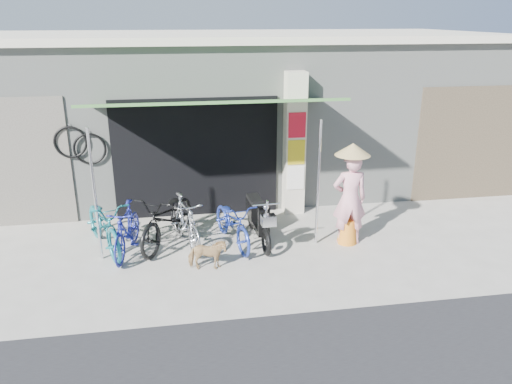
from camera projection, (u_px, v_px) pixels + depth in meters
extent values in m
plane|color=#B0AA9F|center=(277.00, 265.00, 8.57)|extent=(80.00, 80.00, 0.00)
cube|color=gray|center=(238.00, 111.00, 12.73)|extent=(12.00, 5.00, 3.50)
cube|color=beige|center=(237.00, 36.00, 12.11)|extent=(12.30, 5.30, 0.16)
cube|color=black|center=(196.00, 158.00, 10.37)|extent=(3.40, 0.06, 2.50)
cube|color=black|center=(198.00, 190.00, 10.61)|extent=(3.06, 0.04, 1.10)
torus|color=black|center=(90.00, 149.00, 9.91)|extent=(0.65, 0.05, 0.65)
cylinder|color=silver|center=(88.00, 133.00, 9.82)|extent=(0.02, 0.02, 0.12)
torus|color=black|center=(70.00, 142.00, 9.80)|extent=(0.65, 0.05, 0.65)
cylinder|color=silver|center=(69.00, 126.00, 9.72)|extent=(0.02, 0.02, 0.12)
cube|color=beige|center=(294.00, 144.00, 10.48)|extent=(0.42, 0.42, 3.00)
cube|color=red|center=(297.00, 125.00, 10.12)|extent=(0.36, 0.02, 0.52)
cube|color=gold|center=(296.00, 152.00, 10.31)|extent=(0.36, 0.02, 0.52)
cube|color=white|center=(296.00, 178.00, 10.50)|extent=(0.36, 0.02, 0.50)
cube|color=#386B30|center=(213.00, 103.00, 9.11)|extent=(4.60, 1.88, 0.35)
cylinder|color=silver|center=(95.00, 196.00, 8.41)|extent=(0.05, 0.05, 2.36)
cylinder|color=silver|center=(318.00, 184.00, 9.01)|extent=(0.05, 0.05, 2.36)
cube|color=brown|center=(471.00, 144.00, 11.31)|extent=(2.60, 0.06, 2.60)
cube|color=#6B665B|center=(2.00, 164.00, 9.78)|extent=(2.60, 0.06, 2.60)
imported|color=#1B747C|center=(104.00, 224.00, 8.98)|extent=(1.34, 2.02, 1.00)
imported|color=navy|center=(127.00, 230.00, 8.84)|extent=(0.73, 1.61, 0.93)
imported|color=black|center=(168.00, 218.00, 9.22)|extent=(1.50, 2.07, 1.03)
imported|color=#AFB0B4|center=(185.00, 222.00, 9.14)|extent=(0.89, 1.67, 0.96)
imported|color=navy|center=(233.00, 222.00, 9.23)|extent=(0.97, 1.76, 0.88)
imported|color=#9E7F53|center=(207.00, 255.00, 8.34)|extent=(0.68, 0.36, 0.55)
torus|color=black|center=(266.00, 242.00, 8.86)|extent=(0.11, 0.50, 0.50)
torus|color=black|center=(252.00, 217.00, 9.98)|extent=(0.11, 0.50, 0.50)
cube|color=black|center=(258.00, 225.00, 9.40)|extent=(0.26, 0.90, 0.09)
cube|color=black|center=(255.00, 209.00, 9.63)|extent=(0.28, 0.53, 0.32)
cube|color=black|center=(255.00, 199.00, 9.56)|extent=(0.26, 0.53, 0.08)
cube|color=black|center=(264.00, 221.00, 8.92)|extent=(0.21, 0.11, 0.53)
cylinder|color=silver|center=(266.00, 204.00, 8.65)|extent=(0.49, 0.06, 0.03)
cube|color=silver|center=(268.00, 220.00, 8.57)|extent=(0.26, 0.20, 0.19)
imported|color=pink|center=(350.00, 199.00, 9.14)|extent=(0.66, 0.45, 1.75)
cone|color=orange|center=(347.00, 231.00, 9.36)|extent=(0.38, 0.38, 0.46)
cone|color=tan|center=(353.00, 149.00, 8.83)|extent=(0.64, 0.64, 0.22)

